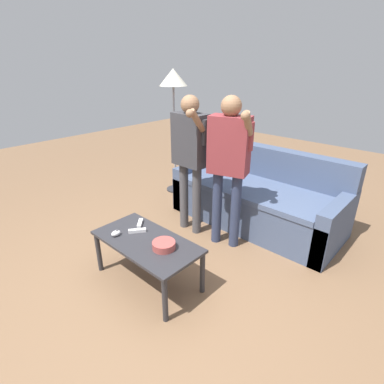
# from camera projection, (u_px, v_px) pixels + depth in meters

# --- Properties ---
(ground_plane) EXTENTS (12.00, 12.00, 0.00)m
(ground_plane) POSITION_uv_depth(u_px,v_px,m) (157.00, 287.00, 2.65)
(ground_plane) COLOR brown
(couch) EXTENTS (1.98, 0.88, 0.86)m
(couch) POSITION_uv_depth(u_px,v_px,m) (258.00, 198.00, 3.63)
(couch) COLOR #475675
(couch) RESTS_ON ground
(coffee_table) EXTENTS (0.97, 0.49, 0.42)m
(coffee_table) POSITION_uv_depth(u_px,v_px,m) (147.00, 246.00, 2.59)
(coffee_table) COLOR #2D2D33
(coffee_table) RESTS_ON ground
(snack_bowl) EXTENTS (0.19, 0.19, 0.06)m
(snack_bowl) POSITION_uv_depth(u_px,v_px,m) (164.00, 245.00, 2.44)
(snack_bowl) COLOR #B24C47
(snack_bowl) RESTS_ON coffee_table
(game_remote_nunchuk) EXTENTS (0.06, 0.09, 0.05)m
(game_remote_nunchuk) POSITION_uv_depth(u_px,v_px,m) (116.00, 233.00, 2.62)
(game_remote_nunchuk) COLOR white
(game_remote_nunchuk) RESTS_ON coffee_table
(floor_lamp) EXTENTS (0.38, 0.38, 1.74)m
(floor_lamp) POSITION_uv_depth(u_px,v_px,m) (173.00, 85.00, 4.03)
(floor_lamp) COLOR #2D2D33
(floor_lamp) RESTS_ON ground
(player_center) EXTENTS (0.50, 0.33, 1.55)m
(player_center) POSITION_uv_depth(u_px,v_px,m) (229.00, 157.00, 2.90)
(player_center) COLOR #2D3856
(player_center) RESTS_ON ground
(player_left) EXTENTS (0.45, 0.35, 1.52)m
(player_left) POSITION_uv_depth(u_px,v_px,m) (190.00, 150.00, 3.18)
(player_left) COLOR #47474C
(player_left) RESTS_ON ground
(game_remote_wand_near) EXTENTS (0.13, 0.13, 0.03)m
(game_remote_wand_near) POSITION_uv_depth(u_px,v_px,m) (140.00, 223.00, 2.80)
(game_remote_wand_near) COLOR white
(game_remote_wand_near) RESTS_ON coffee_table
(game_remote_wand_far) EXTENTS (0.12, 0.15, 0.03)m
(game_remote_wand_far) POSITION_uv_depth(u_px,v_px,m) (137.00, 231.00, 2.68)
(game_remote_wand_far) COLOR white
(game_remote_wand_far) RESTS_ON coffee_table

